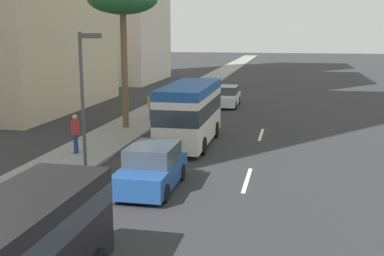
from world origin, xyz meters
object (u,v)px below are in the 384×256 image
Objects in this scene: car_fourth at (152,168)px; pedestrian_mid_block at (75,132)px; street_lamp at (85,83)px; palm_tree at (123,1)px; pedestrian_near_lamp at (150,105)px; car_second at (227,97)px; minibus_third at (190,112)px; van_lead at (23,247)px.

pedestrian_mid_block is (3.76, 4.78, 0.40)m from car_fourth.
street_lamp reaches higher than car_fourth.
car_fourth is at bearing -155.63° from palm_tree.
pedestrian_near_lamp is at bearing -16.10° from palm_tree.
palm_tree reaches higher than street_lamp.
car_second is at bearing -10.33° from street_lamp.
palm_tree is (10.12, 4.58, 6.64)m from car_fourth.
minibus_third is 6.63m from pedestrian_near_lamp.
street_lamp is at bearing -118.41° from car_fourth.
minibus_third is 1.66× the size of car_fourth.
car_second is 1.01× the size of car_fourth.
van_lead is 15.34m from minibus_third.
car_second is 17.22m from pedestrian_mid_block.
pedestrian_near_lamp is 11.22m from street_lamp.
car_fourth is at bearing 141.36° from pedestrian_mid_block.
pedestrian_near_lamp is at bearing -145.69° from minibus_third.
minibus_third is (-13.03, 0.17, 0.96)m from car_second.
car_fourth is at bearing -0.16° from car_second.
palm_tree is at bearing -122.67° from minibus_third.
street_lamp reaches higher than car_second.
car_fourth is 4.75m from street_lamp.
palm_tree reaches higher than van_lead.
van_lead reaches higher than pedestrian_mid_block.
minibus_third reaches higher than car_second.
van_lead reaches higher than pedestrian_near_lamp.
car_second is at bearing -107.74° from pedestrian_near_lamp.
street_lamp reaches higher than pedestrian_mid_block.
car_second is 0.74× the size of street_lamp.
palm_tree is 9.22m from street_lamp.
van_lead is at bearing -166.89° from palm_tree.
minibus_third reaches higher than van_lead.
van_lead is at bearing -2.44° from car_fourth.
car_second is 2.32× the size of pedestrian_near_lamp.
van_lead is 8.11m from car_fourth.
pedestrian_mid_block is 0.22× the size of palm_tree.
van_lead is 2.79× the size of pedestrian_mid_block.
pedestrian_near_lamp is (20.79, 3.49, -0.26)m from van_lead.
pedestrian_near_lamp is 0.21× the size of palm_tree.
car_fourth is 2.30× the size of pedestrian_near_lamp.
street_lamp is (1.79, 3.31, 2.90)m from car_fourth.
palm_tree reaches higher than pedestrian_mid_block.
car_fourth is at bearing 0.87° from minibus_third.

